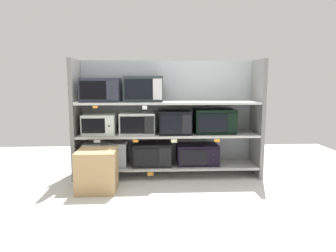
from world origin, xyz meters
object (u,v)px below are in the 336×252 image
microwave_8 (143,89)px  microwave_2 (197,154)px  microwave_4 (137,123)px  microwave_7 (101,90)px  microwave_3 (99,124)px  microwave_6 (215,121)px  microwave_1 (152,154)px  shipping_carton (97,170)px  microwave_0 (106,154)px  microwave_5 (175,122)px

microwave_8 → microwave_2: bearing=-0.0°
microwave_2 → microwave_8: (-0.73, 0.00, 0.89)m
microwave_4 → microwave_7: microwave_7 is taller
microwave_2 → microwave_3: 1.38m
microwave_6 → microwave_2: bearing=-180.0°
microwave_4 → microwave_1: bearing=0.0°
microwave_4 → microwave_6: (1.04, 0.00, 0.02)m
microwave_6 → shipping_carton: size_ratio=1.12×
microwave_4 → microwave_7: size_ratio=0.92×
microwave_1 → microwave_2: microwave_1 is taller
microwave_3 → shipping_carton: (0.05, -0.55, -0.47)m
microwave_3 → microwave_4: microwave_4 is taller
microwave_2 → microwave_4: bearing=-180.0°
microwave_3 → microwave_8: 0.75m
microwave_4 → microwave_0: bearing=-180.0°
microwave_1 → microwave_2: (0.62, -0.00, -0.01)m
microwave_5 → shipping_carton: size_ratio=0.89×
microwave_5 → microwave_0: bearing=-180.0°
microwave_0 → microwave_7: bearing=179.5°
microwave_0 → microwave_5: (0.93, 0.00, 0.43)m
microwave_5 → microwave_7: microwave_7 is taller
microwave_6 → microwave_7: bearing=-180.0°
microwave_0 → microwave_6: 1.54m
microwave_0 → shipping_carton: size_ratio=1.18×
microwave_3 → microwave_6: microwave_6 is taller
microwave_5 → microwave_8: size_ratio=0.86×
shipping_carton → microwave_1: bearing=40.5°
microwave_2 → microwave_6: size_ratio=1.03×
microwave_7 → shipping_carton: microwave_7 is taller
microwave_6 → microwave_4: bearing=-180.0°
microwave_3 → microwave_2: bearing=-0.0°
microwave_0 → microwave_8: size_ratio=1.14×
microwave_0 → microwave_8: bearing=0.0°
microwave_3 → microwave_8: microwave_8 is taller
microwave_6 → microwave_3: bearing=-180.0°
microwave_8 → microwave_6: bearing=0.0°
microwave_5 → microwave_7: size_ratio=0.86×
microwave_4 → microwave_6: size_ratio=0.85×
microwave_2 → shipping_carton: size_ratio=1.15×
microwave_4 → microwave_5: 0.50m
microwave_6 → microwave_7: size_ratio=1.08×
microwave_1 → shipping_carton: 0.85m
microwave_1 → microwave_7: (-0.66, 0.00, 0.87)m
microwave_1 → shipping_carton: (-0.65, -0.55, -0.06)m
microwave_3 → microwave_4: bearing=-0.0°
microwave_3 → microwave_0: bearing=-0.3°
shipping_carton → microwave_4: bearing=50.6°
microwave_0 → microwave_4: 0.60m
microwave_0 → microwave_3: microwave_3 is taller
microwave_2 → microwave_7: size_ratio=1.11×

